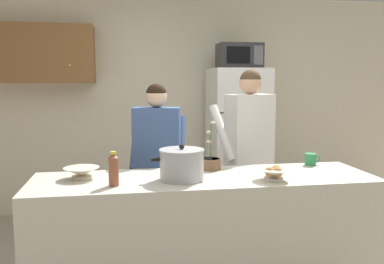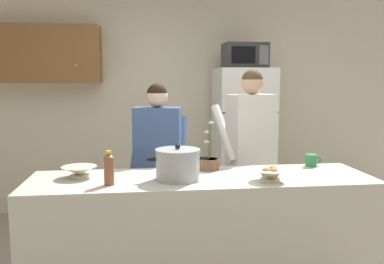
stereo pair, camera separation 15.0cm
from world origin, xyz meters
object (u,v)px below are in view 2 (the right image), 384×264
(microwave, at_px, (245,56))
(bottle_near_edge, at_px, (109,168))
(refrigerator, at_px, (243,143))
(person_by_sink, at_px, (251,140))
(person_near_pot, at_px, (158,153))
(potted_orchid, at_px, (209,162))
(empty_bowl, at_px, (79,171))
(coffee_mug, at_px, (311,160))
(bread_bowl, at_px, (270,174))
(cooking_pot, at_px, (178,164))

(microwave, bearing_deg, bottle_near_edge, -125.29)
(refrigerator, xyz_separation_m, person_by_sink, (-0.21, -1.10, 0.19))
(person_near_pot, relative_size, potted_orchid, 4.18)
(empty_bowl, bearing_deg, bottle_near_edge, -45.91)
(coffee_mug, relative_size, bottle_near_edge, 0.58)
(person_near_pot, height_order, potted_orchid, person_near_pot)
(person_near_pot, distance_m, empty_bowl, 0.86)
(bread_bowl, relative_size, empty_bowl, 0.98)
(coffee_mug, relative_size, potted_orchid, 0.35)
(refrigerator, relative_size, bread_bowl, 7.18)
(person_by_sink, distance_m, coffee_mug, 0.62)
(microwave, height_order, potted_orchid, microwave)
(microwave, distance_m, coffee_mug, 1.82)
(cooking_pot, xyz_separation_m, bread_bowl, (0.62, -0.12, -0.06))
(person_by_sink, bearing_deg, refrigerator, 79.21)
(microwave, distance_m, cooking_pot, 2.27)
(microwave, relative_size, coffee_mug, 3.66)
(refrigerator, relative_size, microwave, 3.60)
(person_near_pot, xyz_separation_m, coffee_mug, (1.19, -0.47, -0.00))
(coffee_mug, height_order, bottle_near_edge, bottle_near_edge)
(person_by_sink, distance_m, cooking_pot, 1.09)
(person_by_sink, bearing_deg, bottle_near_edge, -143.05)
(bread_bowl, xyz_separation_m, empty_bowl, (-1.30, 0.26, -0.00))
(potted_orchid, bearing_deg, microwave, 67.17)
(person_by_sink, distance_m, empty_bowl, 1.56)
(person_near_pot, xyz_separation_m, potted_orchid, (0.37, -0.50, 0.01))
(microwave, xyz_separation_m, person_near_pot, (-1.04, -1.11, -0.90))
(coffee_mug, distance_m, potted_orchid, 0.83)
(person_near_pot, bearing_deg, bread_bowl, -51.28)
(refrigerator, xyz_separation_m, bottle_near_edge, (-1.40, -1.99, 0.17))
(person_by_sink, height_order, potted_orchid, person_by_sink)
(empty_bowl, distance_m, bottle_near_edge, 0.33)
(person_by_sink, xyz_separation_m, bottle_near_edge, (-1.19, -0.89, -0.03))
(bottle_near_edge, bearing_deg, refrigerator, 55.01)
(microwave, height_order, bread_bowl, microwave)
(microwave, xyz_separation_m, potted_orchid, (-0.67, -1.60, -0.89))
(person_near_pot, height_order, cooking_pot, person_near_pot)
(refrigerator, relative_size, empty_bowl, 7.04)
(person_near_pot, height_order, bottle_near_edge, person_near_pot)
(microwave, xyz_separation_m, person_by_sink, (-0.21, -1.08, -0.81))
(person_by_sink, height_order, empty_bowl, person_by_sink)
(potted_orchid, bearing_deg, person_near_pot, 126.49)
(microwave, bearing_deg, refrigerator, 90.07)
(refrigerator, bearing_deg, empty_bowl, -132.55)
(coffee_mug, height_order, empty_bowl, coffee_mug)
(person_near_pot, bearing_deg, potted_orchid, -53.51)
(empty_bowl, height_order, potted_orchid, potted_orchid)
(cooking_pot, xyz_separation_m, potted_orchid, (0.26, 0.28, -0.05))
(empty_bowl, xyz_separation_m, potted_orchid, (0.94, 0.14, 0.01))
(person_by_sink, height_order, bottle_near_edge, person_by_sink)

